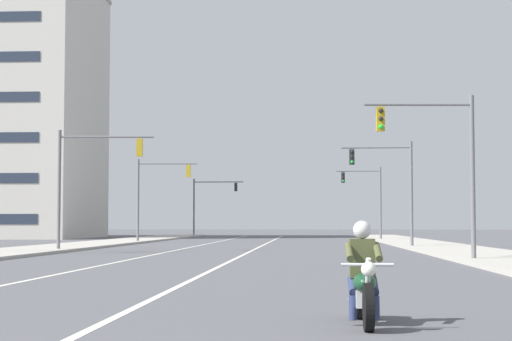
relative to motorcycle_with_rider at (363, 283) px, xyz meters
name	(u,v)px	position (x,y,z in m)	size (l,w,h in m)	color
lane_stripe_center	(258,248)	(-3.70, 38.69, -0.58)	(0.16, 100.00, 0.01)	beige
lane_stripe_left	(188,248)	(-7.76, 38.69, -0.58)	(0.16, 100.00, 0.01)	beige
sidewalk_kerb_right	(455,250)	(6.82, 33.69, -0.52)	(4.40, 110.00, 0.14)	#ADA89E
sidewalk_kerb_left	(44,249)	(-14.77, 33.69, -0.52)	(4.40, 110.00, 0.14)	#ADA89E
motorcycle_with_rider	(363,283)	(0.00, 0.00, 0.00)	(0.70, 2.19, 1.46)	black
traffic_signal_near_right	(442,153)	(4.20, 20.51, 3.46)	(4.10, 0.56, 6.20)	slate
traffic_signal_near_left	(87,171)	(-12.07, 31.91, 3.51)	(4.90, 0.58, 6.20)	slate
traffic_signal_mid_right	(391,178)	(4.09, 39.13, 3.46)	(4.12, 0.37, 6.20)	slate
traffic_signal_mid_left	(155,188)	(-12.09, 52.31, 3.49)	(4.49, 0.45, 6.20)	slate
traffic_signal_far_right	(368,192)	(4.30, 62.25, 3.44)	(3.77, 0.37, 6.20)	slate
traffic_signal_far_left	(208,198)	(-11.38, 81.35, 3.54)	(5.39, 0.37, 6.20)	slate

